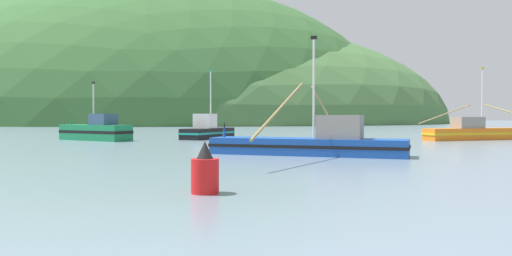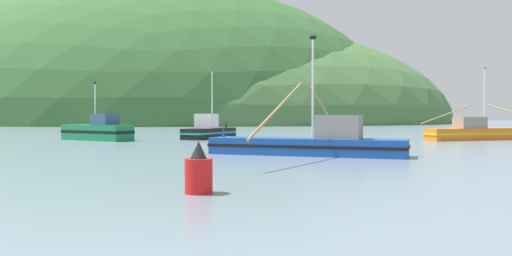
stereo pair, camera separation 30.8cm
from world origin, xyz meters
name	(u,v)px [view 1 (the left image)]	position (x,y,z in m)	size (l,w,h in m)	color
hill_mid_right	(62,123)	(-81.58, 148.42, 0.00)	(118.47, 94.78, 56.99)	#2D562D
hill_far_left	(172,122)	(-53.52, 177.63, 0.00)	(198.71, 158.97, 73.86)	#47703D
hill_mid_left	(143,123)	(-59.70, 164.08, 0.00)	(172.33, 137.87, 95.12)	#386633
fishing_boat_black	(208,131)	(-7.66, 46.73, 0.76)	(4.11, 7.73, 6.89)	black
fishing_boat_blue	(312,143)	(3.04, 27.59, 0.68)	(11.42, 18.29, 6.71)	#19479E
fishing_boat_green	(96,131)	(-16.96, 41.91, 0.87)	(7.97, 5.27, 5.39)	#197A47
fishing_boat_orange	(475,132)	(17.73, 47.69, 0.74)	(10.62, 14.63, 6.80)	orange
channel_buoy	(205,172)	(0.37, 13.48, 0.61)	(0.79, 0.79, 1.48)	red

